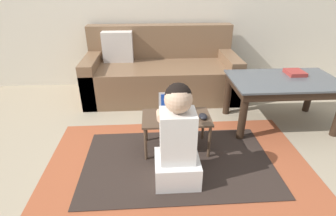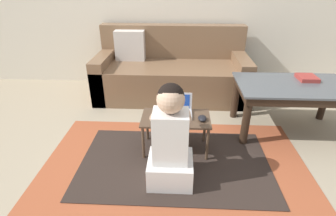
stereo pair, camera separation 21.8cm
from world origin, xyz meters
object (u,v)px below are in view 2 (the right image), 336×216
at_px(coffee_table, 293,92).
at_px(book_on_table, 307,78).
at_px(couch, 171,73).
at_px(computer_mouse, 202,118).
at_px(laptop, 175,111).
at_px(laptop_desk, 176,122).
at_px(person_seated, 171,141).

bearing_deg(coffee_table, book_on_table, 37.69).
bearing_deg(couch, computer_mouse, -76.27).
height_order(couch, laptop, couch).
bearing_deg(laptop, coffee_table, 17.00).
distance_m(coffee_table, book_on_table, 0.22).
relative_size(laptop_desk, laptop, 2.08).
height_order(couch, person_seated, couch).
height_order(laptop_desk, laptop, laptop).
distance_m(couch, person_seated, 1.58).
distance_m(coffee_table, laptop, 1.13).
xyz_separation_m(couch, computer_mouse, (0.30, -1.23, 0.06)).
relative_size(laptop, person_seated, 0.35).
bearing_deg(book_on_table, laptop_desk, -157.87).
bearing_deg(coffee_table, laptop, -163.00).
bearing_deg(coffee_table, laptop_desk, -160.55).
distance_m(laptop_desk, computer_mouse, 0.23).
distance_m(couch, coffee_table, 1.42).
xyz_separation_m(coffee_table, laptop_desk, (-1.07, -0.38, -0.13)).
height_order(couch, coffee_table, couch).
bearing_deg(laptop_desk, book_on_table, 22.13).
relative_size(couch, laptop, 6.59).
height_order(coffee_table, laptop, laptop).
bearing_deg(laptop, book_on_table, 20.07).
height_order(couch, laptop_desk, couch).
bearing_deg(computer_mouse, laptop_desk, 170.73).
height_order(laptop, person_seated, person_seated).
height_order(computer_mouse, person_seated, person_seated).
bearing_deg(laptop, laptop_desk, -85.24).
height_order(laptop_desk, computer_mouse, computer_mouse).
relative_size(couch, computer_mouse, 18.70).
height_order(laptop, book_on_table, book_on_table).
bearing_deg(couch, coffee_table, -35.31).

